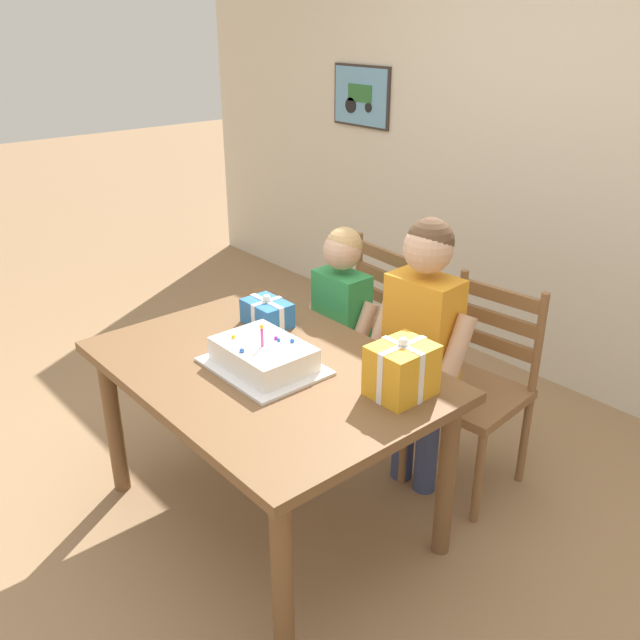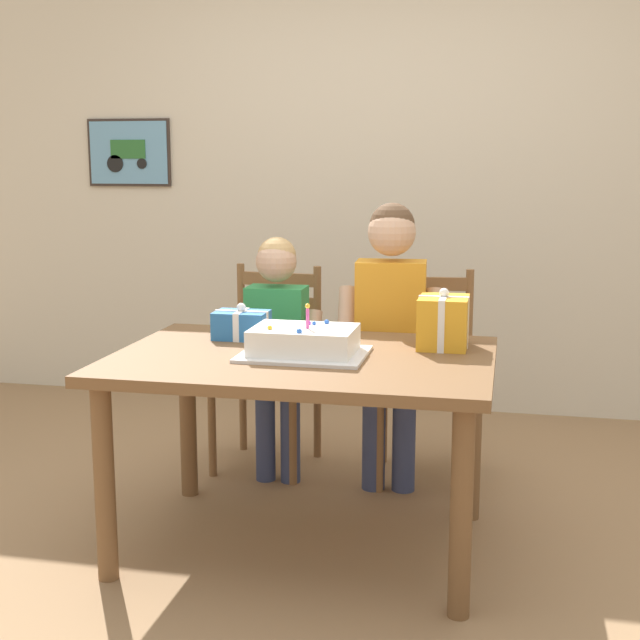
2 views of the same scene
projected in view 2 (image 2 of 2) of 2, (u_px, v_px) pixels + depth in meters
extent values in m
plane|color=#997551|center=(303.00, 545.00, 3.24)|extent=(20.00, 20.00, 0.00)
cube|color=beige|center=(384.00, 179.00, 4.90)|extent=(6.40, 0.08, 2.60)
cube|color=#332823|center=(129.00, 153.00, 5.14)|extent=(0.51, 0.02, 0.39)
cube|color=#669EC6|center=(128.00, 153.00, 5.13)|extent=(0.48, 0.01, 0.36)
cube|color=#28662D|center=(128.00, 149.00, 5.12)|extent=(0.22, 0.01, 0.11)
cylinder|color=black|center=(115.00, 164.00, 5.15)|extent=(0.10, 0.01, 0.10)
cylinder|color=black|center=(142.00, 164.00, 5.12)|extent=(0.06, 0.01, 0.06)
cube|color=brown|center=(303.00, 360.00, 3.12)|extent=(1.34, 0.94, 0.04)
cylinder|color=brown|center=(104.00, 483.00, 2.93)|extent=(0.07, 0.07, 0.68)
cylinder|color=brown|center=(461.00, 513.00, 2.68)|extent=(0.07, 0.07, 0.68)
cylinder|color=brown|center=(188.00, 417.00, 3.68)|extent=(0.07, 0.07, 0.68)
cylinder|color=brown|center=(473.00, 435.00, 3.43)|extent=(0.07, 0.07, 0.68)
cube|color=silver|center=(304.00, 354.00, 3.09)|extent=(0.44, 0.34, 0.01)
cube|color=white|center=(304.00, 340.00, 3.09)|extent=(0.36, 0.26, 0.09)
cylinder|color=#E04C9E|center=(308.00, 319.00, 3.05)|extent=(0.01, 0.01, 0.07)
sphere|color=yellow|center=(308.00, 306.00, 3.04)|extent=(0.02, 0.02, 0.02)
sphere|color=blue|center=(327.00, 322.00, 3.15)|extent=(0.02, 0.02, 0.02)
sphere|color=blue|center=(299.00, 331.00, 2.98)|extent=(0.02, 0.02, 0.02)
sphere|color=blue|center=(314.00, 323.00, 3.12)|extent=(0.01, 0.01, 0.01)
sphere|color=yellow|center=(270.00, 328.00, 3.04)|extent=(0.02, 0.02, 0.02)
sphere|color=purple|center=(309.00, 323.00, 3.13)|extent=(0.02, 0.02, 0.02)
cube|color=gold|center=(443.00, 322.00, 3.22)|extent=(0.18, 0.21, 0.19)
cube|color=white|center=(443.00, 322.00, 3.22)|extent=(0.18, 0.02, 0.19)
cube|color=white|center=(443.00, 322.00, 3.22)|extent=(0.02, 0.22, 0.19)
sphere|color=white|center=(444.00, 293.00, 3.20)|extent=(0.04, 0.04, 0.04)
cube|color=#286BB7|center=(242.00, 325.00, 3.38)|extent=(0.20, 0.14, 0.11)
cube|color=white|center=(242.00, 325.00, 3.38)|extent=(0.21, 0.02, 0.11)
cube|color=white|center=(242.00, 325.00, 3.38)|extent=(0.02, 0.15, 0.11)
sphere|color=white|center=(241.00, 308.00, 3.37)|extent=(0.04, 0.04, 0.04)
cube|color=brown|center=(266.00, 372.00, 4.01)|extent=(0.45, 0.45, 0.04)
cylinder|color=brown|center=(293.00, 437.00, 3.82)|extent=(0.04, 0.04, 0.43)
cylinder|color=brown|center=(212.00, 430.00, 3.92)|extent=(0.04, 0.04, 0.43)
cylinder|color=brown|center=(317.00, 413.00, 4.18)|extent=(0.04, 0.04, 0.43)
cylinder|color=brown|center=(243.00, 407.00, 4.28)|extent=(0.04, 0.04, 0.43)
cylinder|color=brown|center=(317.00, 314.00, 4.09)|extent=(0.04, 0.04, 0.45)
cylinder|color=brown|center=(241.00, 310.00, 4.19)|extent=(0.04, 0.04, 0.45)
cube|color=brown|center=(279.00, 326.00, 4.15)|extent=(0.36, 0.05, 0.06)
cube|color=brown|center=(279.00, 303.00, 4.13)|extent=(0.36, 0.05, 0.06)
cube|color=brown|center=(279.00, 279.00, 4.11)|extent=(0.36, 0.05, 0.06)
cube|color=brown|center=(426.00, 380.00, 3.86)|extent=(0.46, 0.46, 0.04)
cylinder|color=brown|center=(470.00, 447.00, 3.69)|extent=(0.04, 0.04, 0.43)
cylinder|color=brown|center=(379.00, 443.00, 3.73)|extent=(0.04, 0.04, 0.43)
cylinder|color=brown|center=(466.00, 421.00, 4.06)|extent=(0.04, 0.04, 0.43)
cylinder|color=brown|center=(384.00, 418.00, 4.11)|extent=(0.04, 0.04, 0.43)
cylinder|color=brown|center=(469.00, 319.00, 3.97)|extent=(0.04, 0.04, 0.45)
cylinder|color=brown|center=(385.00, 317.00, 4.02)|extent=(0.04, 0.04, 0.45)
cube|color=brown|center=(426.00, 332.00, 4.01)|extent=(0.36, 0.06, 0.06)
cube|color=brown|center=(427.00, 308.00, 3.99)|extent=(0.36, 0.06, 0.06)
cube|color=brown|center=(427.00, 284.00, 3.97)|extent=(0.36, 0.06, 0.06)
cylinder|color=#38426B|center=(404.00, 438.00, 3.75)|extent=(0.10, 0.10, 0.46)
cylinder|color=#38426B|center=(374.00, 437.00, 3.77)|extent=(0.10, 0.10, 0.46)
cube|color=orange|center=(390.00, 324.00, 3.67)|extent=(0.30, 0.20, 0.53)
cylinder|color=tan|center=(434.00, 331.00, 3.61)|extent=(0.09, 0.22, 0.35)
cylinder|color=tan|center=(346.00, 328.00, 3.66)|extent=(0.09, 0.22, 0.35)
sphere|color=tan|center=(392.00, 232.00, 3.60)|extent=(0.20, 0.20, 0.20)
sphere|color=brown|center=(392.00, 226.00, 3.60)|extent=(0.19, 0.19, 0.19)
cylinder|color=#38426B|center=(290.00, 437.00, 3.85)|extent=(0.09, 0.09, 0.41)
cylinder|color=#38426B|center=(265.00, 436.00, 3.88)|extent=(0.09, 0.09, 0.41)
cube|color=#2D934C|center=(277.00, 340.00, 3.79)|extent=(0.25, 0.16, 0.46)
cylinder|color=tan|center=(312.00, 346.00, 3.73)|extent=(0.07, 0.19, 0.31)
cylinder|color=tan|center=(239.00, 343.00, 3.79)|extent=(0.07, 0.19, 0.31)
sphere|color=tan|center=(276.00, 262.00, 3.72)|extent=(0.17, 0.17, 0.17)
sphere|color=tan|center=(277.00, 256.00, 3.73)|extent=(0.17, 0.17, 0.17)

